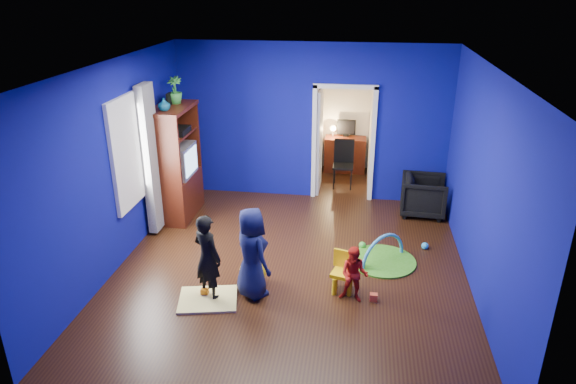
# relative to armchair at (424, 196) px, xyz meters

# --- Properties ---
(floor) EXTENTS (5.00, 5.50, 0.01)m
(floor) POSITION_rel_armchair_xyz_m (-2.07, -2.20, -0.35)
(floor) COLOR black
(floor) RESTS_ON ground
(ceiling) EXTENTS (5.00, 5.50, 0.01)m
(ceiling) POSITION_rel_armchair_xyz_m (-2.07, -2.20, 2.55)
(ceiling) COLOR white
(ceiling) RESTS_ON wall_back
(wall_back) EXTENTS (5.00, 0.02, 2.90)m
(wall_back) POSITION_rel_armchair_xyz_m (-2.07, 0.55, 1.10)
(wall_back) COLOR navy
(wall_back) RESTS_ON floor
(wall_front) EXTENTS (5.00, 0.02, 2.90)m
(wall_front) POSITION_rel_armchair_xyz_m (-2.07, -4.95, 1.10)
(wall_front) COLOR navy
(wall_front) RESTS_ON floor
(wall_left) EXTENTS (0.02, 5.50, 2.90)m
(wall_left) POSITION_rel_armchair_xyz_m (-4.57, -2.20, 1.10)
(wall_left) COLOR navy
(wall_left) RESTS_ON floor
(wall_right) EXTENTS (0.02, 5.50, 2.90)m
(wall_right) POSITION_rel_armchair_xyz_m (0.43, -2.20, 1.10)
(wall_right) COLOR navy
(wall_right) RESTS_ON floor
(alcove) EXTENTS (1.00, 1.75, 2.50)m
(alcove) POSITION_rel_armchair_xyz_m (-1.47, 1.42, 0.90)
(alcove) COLOR silver
(alcove) RESTS_ON floor
(armchair) EXTENTS (0.82, 0.80, 0.70)m
(armchair) POSITION_rel_armchair_xyz_m (0.00, 0.00, 0.00)
(armchair) COLOR black
(armchair) RESTS_ON floor
(child_black) EXTENTS (0.52, 0.46, 1.18)m
(child_black) POSITION_rel_armchair_xyz_m (-3.04, -3.05, 0.24)
(child_black) COLOR black
(child_black) RESTS_ON floor
(child_navy) EXTENTS (0.71, 0.71, 1.24)m
(child_navy) POSITION_rel_armchair_xyz_m (-2.48, -2.92, 0.27)
(child_navy) COLOR #0E1635
(child_navy) RESTS_ON floor
(toddler_red) EXTENTS (0.42, 0.35, 0.77)m
(toddler_red) POSITION_rel_armchair_xyz_m (-1.16, -2.88, 0.03)
(toddler_red) COLOR red
(toddler_red) RESTS_ON floor
(vase) EXTENTS (0.24, 0.24, 0.20)m
(vase) POSITION_rel_armchair_xyz_m (-4.28, -0.94, 1.71)
(vase) COLOR #0D686A
(vase) RESTS_ON tv_armoire
(potted_plant) EXTENTS (0.27, 0.27, 0.45)m
(potted_plant) POSITION_rel_armchair_xyz_m (-4.28, -0.42, 1.83)
(potted_plant) COLOR green
(potted_plant) RESTS_ON tv_armoire
(tv_armoire) EXTENTS (0.58, 1.14, 1.96)m
(tv_armoire) POSITION_rel_armchair_xyz_m (-4.28, -0.64, 0.63)
(tv_armoire) COLOR #371309
(tv_armoire) RESTS_ON floor
(crt_tv) EXTENTS (0.46, 0.70, 0.54)m
(crt_tv) POSITION_rel_armchair_xyz_m (-4.24, -0.64, 0.67)
(crt_tv) COLOR silver
(crt_tv) RESTS_ON tv_armoire
(yellow_blanket) EXTENTS (0.86, 0.74, 0.03)m
(yellow_blanket) POSITION_rel_armchair_xyz_m (-3.04, -3.15, -0.34)
(yellow_blanket) COLOR #F2E07A
(yellow_blanket) RESTS_ON floor
(hopper_ball) EXTENTS (0.37, 0.37, 0.37)m
(hopper_ball) POSITION_rel_armchair_xyz_m (-2.53, -2.67, -0.16)
(hopper_ball) COLOR yellow
(hopper_ball) RESTS_ON floor
(kid_chair) EXTENTS (0.35, 0.35, 0.50)m
(kid_chair) POSITION_rel_armchair_xyz_m (-1.31, -2.68, -0.10)
(kid_chair) COLOR yellow
(kid_chair) RESTS_ON floor
(play_mat) EXTENTS (0.98, 0.98, 0.03)m
(play_mat) POSITION_rel_armchair_xyz_m (-0.74, -1.82, -0.34)
(play_mat) COLOR #459221
(play_mat) RESTS_ON floor
(toy_arch) EXTENTS (0.66, 0.65, 0.87)m
(toy_arch) POSITION_rel_armchair_xyz_m (-0.74, -1.82, -0.33)
(toy_arch) COLOR #3F8CD8
(toy_arch) RESTS_ON floor
(window_left) EXTENTS (0.03, 0.95, 1.55)m
(window_left) POSITION_rel_armchair_xyz_m (-4.56, -1.85, 1.20)
(window_left) COLOR white
(window_left) RESTS_ON wall_left
(curtain) EXTENTS (0.14, 0.42, 2.40)m
(curtain) POSITION_rel_armchair_xyz_m (-4.44, -1.30, 0.90)
(curtain) COLOR slate
(curtain) RESTS_ON floor
(doorway) EXTENTS (1.16, 0.10, 2.10)m
(doorway) POSITION_rel_armchair_xyz_m (-1.47, 0.55, 0.70)
(doorway) COLOR white
(doorway) RESTS_ON floor
(study_desk) EXTENTS (0.88, 0.44, 0.75)m
(study_desk) POSITION_rel_armchair_xyz_m (-1.47, 2.06, 0.02)
(study_desk) COLOR #3D140A
(study_desk) RESTS_ON floor
(desk_monitor) EXTENTS (0.40, 0.05, 0.32)m
(desk_monitor) POSITION_rel_armchair_xyz_m (-1.47, 2.18, 0.60)
(desk_monitor) COLOR black
(desk_monitor) RESTS_ON study_desk
(desk_lamp) EXTENTS (0.14, 0.14, 0.14)m
(desk_lamp) POSITION_rel_armchair_xyz_m (-1.75, 2.12, 0.58)
(desk_lamp) COLOR #FFD88C
(desk_lamp) RESTS_ON study_desk
(folding_chair) EXTENTS (0.40, 0.40, 0.92)m
(folding_chair) POSITION_rel_armchair_xyz_m (-1.47, 1.10, 0.11)
(folding_chair) COLOR black
(folding_chair) RESTS_ON floor
(book_shelf) EXTENTS (0.88, 0.24, 0.04)m
(book_shelf) POSITION_rel_armchair_xyz_m (-1.47, 2.17, 1.67)
(book_shelf) COLOR white
(book_shelf) RESTS_ON study_desk
(toy_0) EXTENTS (0.10, 0.08, 0.10)m
(toy_0) POSITION_rel_armchair_xyz_m (-0.89, -2.85, -0.30)
(toy_0) COLOR #F24F28
(toy_0) RESTS_ON floor
(toy_1) EXTENTS (0.11, 0.11, 0.11)m
(toy_1) POSITION_rel_armchair_xyz_m (-0.08, -1.33, -0.30)
(toy_1) COLOR #27A3E1
(toy_1) RESTS_ON floor
(toy_2) EXTENTS (0.10, 0.08, 0.10)m
(toy_2) POSITION_rel_armchair_xyz_m (-3.11, -3.05, -0.30)
(toy_2) COLOR orange
(toy_2) RESTS_ON floor
(toy_3) EXTENTS (0.11, 0.11, 0.11)m
(toy_3) POSITION_rel_armchair_xyz_m (-1.05, -1.44, -0.30)
(toy_3) COLOR green
(toy_3) RESTS_ON floor
(toy_4) EXTENTS (0.10, 0.08, 0.10)m
(toy_4) POSITION_rel_armchair_xyz_m (-1.07, -2.04, -0.30)
(toy_4) COLOR #B744A6
(toy_4) RESTS_ON floor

